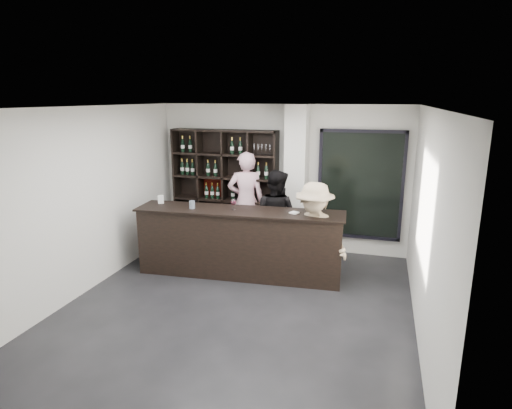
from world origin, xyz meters
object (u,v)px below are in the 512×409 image
(taster_pink, at_px, (246,201))
(taster_black, at_px, (276,217))
(customer, at_px, (314,235))
(tasting_counter, at_px, (239,243))
(wine_shelf, at_px, (225,188))

(taster_pink, relative_size, taster_black, 1.13)
(taster_pink, xyz_separation_m, customer, (1.58, -1.35, -0.13))
(customer, bearing_deg, taster_pink, 150.83)
(taster_pink, height_order, taster_black, taster_pink)
(tasting_counter, distance_m, taster_black, 0.92)
(wine_shelf, bearing_deg, tasting_counter, -61.36)
(customer, bearing_deg, wine_shelf, 155.36)
(wine_shelf, xyz_separation_m, tasting_counter, (0.80, -1.47, -0.61))
(wine_shelf, relative_size, taster_pink, 1.20)
(taster_black, bearing_deg, tasting_counter, 76.08)
(wine_shelf, bearing_deg, customer, -35.95)
(taster_pink, relative_size, customer, 1.16)
(taster_pink, height_order, customer, taster_pink)
(tasting_counter, relative_size, taster_pink, 1.78)
(wine_shelf, distance_m, tasting_counter, 1.78)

